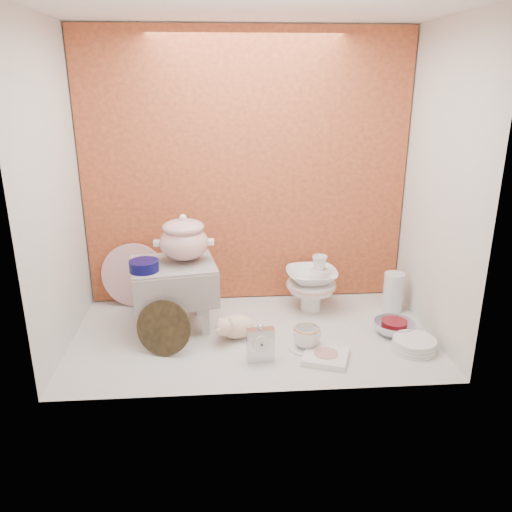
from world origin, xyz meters
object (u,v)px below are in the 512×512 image
Objects in this scene: floral_platter at (134,275)px; plush_pig at (236,326)px; mantel_clock at (260,343)px; dinner_plate_stack at (414,344)px; gold_rim_teacup at (307,337)px; step_stool at (175,295)px; crystal_bowl at (394,328)px; porcelain_tower at (311,283)px; soup_tureen at (184,238)px; blue_white_vase at (158,287)px.

floral_platter reaches higher than plush_pig.
mantel_clock is 0.81× the size of plush_pig.
plush_pig is at bearing -38.56° from floral_platter.
gold_rim_teacup is at bearing 174.24° from dinner_plate_stack.
step_stool is 0.57m from mantel_clock.
crystal_bowl is at bearing -24.25° from plush_pig.
floral_platter is 1.00m from porcelain_tower.
gold_rim_teacup reaches higher than dinner_plate_stack.
step_stool is 3.13× the size of gold_rim_teacup.
plush_pig is at bearing 158.59° from gold_rim_teacup.
plush_pig is 1.06× the size of dinner_plate_stack.
step_stool reaches higher than plush_pig.
soup_tureen is at bearing 17.00° from step_stool.
plush_pig is at bearing 167.83° from dinner_plate_stack.
crystal_bowl is (-0.04, 0.17, 0.00)m from dinner_plate_stack.
plush_pig is (0.25, -0.18, -0.41)m from soup_tureen.
step_stool is 1.59× the size of blue_white_vase.
mantel_clock is (0.66, -0.67, -0.09)m from floral_platter.
crystal_bowl is at bearing -17.59° from step_stool.
blue_white_vase is 0.86m from porcelain_tower.
blue_white_vase reaches higher than crystal_bowl.
mantel_clock is (0.41, -0.38, -0.09)m from step_stool.
mantel_clock is 0.74m from crystal_bowl.
crystal_bowl is at bearing -10.31° from soup_tureen.
step_stool is 1.82× the size of plush_pig.
step_stool is 2.24× the size of mantel_clock.
soup_tureen is 1.56× the size of mantel_clock.
dinner_plate_stack is (0.74, 0.05, -0.06)m from mantel_clock.
blue_white_vase is 0.57m from plush_pig.
blue_white_vase reaches higher than dinner_plate_stack.
floral_platter is 1.41× the size of blue_white_vase.
gold_rim_teacup is (0.58, -0.31, -0.41)m from soup_tureen.
blue_white_vase is 0.80× the size of porcelain_tower.
floral_platter reaches higher than dinner_plate_stack.
soup_tureen is at bearing 124.98° from mantel_clock.
soup_tureen reaches higher than step_stool.
soup_tureen is at bearing 169.69° from crystal_bowl.
soup_tureen reaches higher than crystal_bowl.
floral_platter is 1.99× the size of mantel_clock.
gold_rim_teacup is 0.52m from dinner_plate_stack.
blue_white_vase is (-0.17, 0.21, -0.35)m from soup_tureen.
dinner_plate_stack is (1.10, -0.36, -0.45)m from soup_tureen.
floral_platter is (-0.25, 0.29, 0.01)m from step_stool.
soup_tureen is 0.66m from mantel_clock.
floral_platter is 1.07m from gold_rim_teacup.
soup_tureen is 1.26× the size of plush_pig.
mantel_clock is 0.88× the size of crystal_bowl.
dinner_plate_stack is 0.66m from porcelain_tower.
porcelain_tower is (-0.42, 0.49, 0.13)m from dinner_plate_stack.
crystal_bowl is at bearing 14.17° from gold_rim_teacup.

